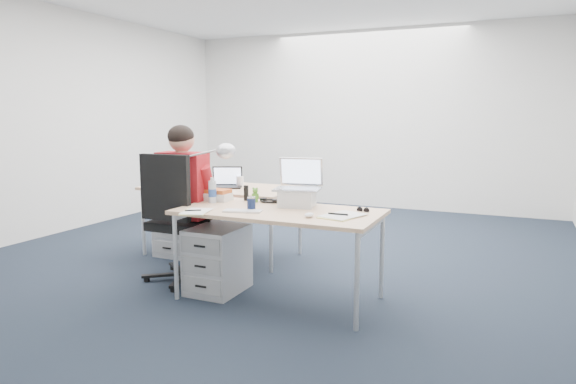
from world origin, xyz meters
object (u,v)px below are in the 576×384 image
Objects in this scene: seated_person at (192,201)px; sunglasses at (363,210)px; desk_lamp at (200,172)px; desk_near at (279,216)px; office_chair at (182,245)px; silver_laptop at (297,183)px; book_stack at (218,195)px; headphones at (270,200)px; cordless_phone at (246,193)px; drawer_pedestal_near at (218,259)px; bear_figurine at (255,195)px; computer_mouse at (309,215)px; can_koozie at (251,204)px; wireless_keyboard at (243,211)px; drawer_pedestal_far at (181,228)px; water_bottle at (212,190)px; far_cup at (240,181)px; dark_laptop at (226,177)px; desk_far at (221,191)px.

seated_person is 13.14× the size of sunglasses.
desk_near is at bearing 0.15° from desk_lamp.
silver_laptop is at bearing 6.77° from office_chair.
headphones is at bearing 13.39° from book_stack.
office_chair is at bearing 164.86° from desk_lamp.
silver_laptop is 1.99× the size of headphones.
office_chair reaches higher than silver_laptop.
cordless_phone is at bearing -176.37° from sunglasses.
drawer_pedestal_near is 0.63m from bear_figurine.
desk_lamp is at bearing -163.43° from sunglasses.
can_koozie is (-0.52, 0.07, 0.04)m from computer_mouse.
silver_laptop is (1.06, 0.14, 0.60)m from office_chair.
book_stack is at bearing 125.72° from wireless_keyboard.
desk_lamp reaches higher than office_chair.
water_bottle is at bearing -40.24° from drawer_pedestal_far.
desk_lamp is (-0.28, -0.29, 0.20)m from cordless_phone.
drawer_pedestal_far is 5.01× the size of far_cup.
desk_lamp is at bearing -96.11° from dark_laptop.
sunglasses is (0.97, -0.05, -0.05)m from bear_figurine.
book_stack is 0.25m from cordless_phone.
silver_laptop is 3.58× the size of can_koozie.
drawer_pedestal_far is at bearing 134.12° from desk_lamp.
bear_figurine is at bearing 113.20° from can_koozie.
desk_near is at bearing -118.83° from silver_laptop.
far_cup reaches higher than can_koozie.
seated_person is at bearing 91.19° from office_chair.
desk_far is 2.91× the size of drawer_pedestal_far.
cordless_phone is at bearing 43.17° from water_bottle.
dark_laptop is at bearing 153.38° from headphones.
desk_far is at bearing 17.83° from drawer_pedestal_far.
wireless_keyboard is 1.34× the size of book_stack.
sunglasses is at bearing -23.18° from desk_far.
water_bottle is (0.45, -0.87, 0.15)m from desk_far.
far_cup is (-0.75, 1.15, 0.00)m from can_koozie.
desk_near is at bearing 24.19° from wireless_keyboard.
office_chair is 0.75m from cordless_phone.
office_chair is 0.61m from water_bottle.
wireless_keyboard is 0.46m from bear_figurine.
far_cup is at bearing 129.78° from silver_laptop.
can_koozie is 0.59m from desk_lamp.
book_stack is (0.32, -0.07, 0.09)m from seated_person.
seated_person is 2.50× the size of drawer_pedestal_far.
book_stack is 2.00× the size of far_cup.
headphones is (-0.00, 0.48, 0.01)m from wireless_keyboard.
bear_figurine is 0.42× the size of dark_laptop.
silver_laptop reaches higher than bear_figurine.
computer_mouse is 0.52m from can_koozie.
wireless_keyboard is (1.31, -1.00, 0.46)m from drawer_pedestal_far.
computer_mouse is 0.88× the size of can_koozie.
sunglasses is (1.08, -0.08, -0.06)m from cordless_phone.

